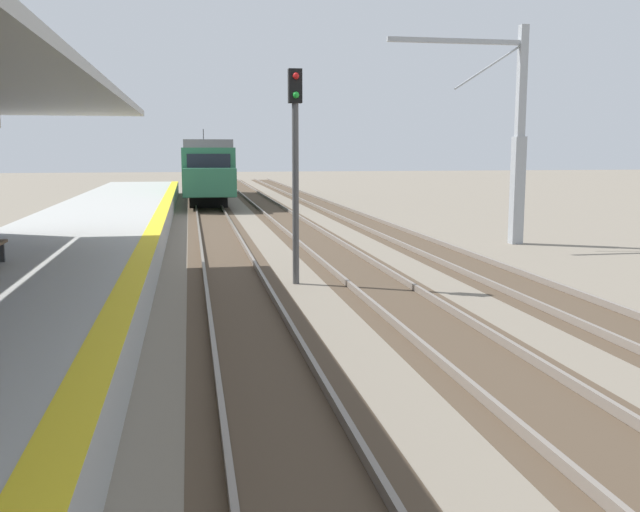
{
  "coord_description": "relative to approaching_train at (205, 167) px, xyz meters",
  "views": [
    {
      "loc": [
        0.86,
        0.06,
        3.29
      ],
      "look_at": [
        2.29,
        7.9,
        2.1
      ],
      "focal_mm": 40.02,
      "sensor_mm": 36.0,
      "label": 1
    }
  ],
  "objects": [
    {
      "name": "track_pair_far_side",
      "position": [
        6.8,
        -27.84,
        -2.13
      ],
      "size": [
        2.34,
        120.0,
        0.16
      ],
      "color": "#4C3D2D",
      "rests_on": "ground"
    },
    {
      "name": "track_pair_middle",
      "position": [
        3.4,
        -27.84,
        -2.13
      ],
      "size": [
        2.34,
        120.0,
        0.16
      ],
      "color": "#4C3D2D",
      "rests_on": "ground"
    },
    {
      "name": "track_pair_nearest_platform",
      "position": [
        -0.0,
        -27.84,
        -2.13
      ],
      "size": [
        2.34,
        120.0,
        0.16
      ],
      "color": "#4C3D2D",
      "rests_on": "ground"
    },
    {
      "name": "rail_signal_post",
      "position": [
        1.49,
        -30.56,
        1.02
      ],
      "size": [
        0.32,
        0.34,
        5.2
      ],
      "color": "#4C4C4C",
      "rests_on": "ground"
    },
    {
      "name": "station_platform",
      "position": [
        -4.4,
        -31.84,
        -1.73
      ],
      "size": [
        5.0,
        80.0,
        0.91
      ],
      "color": "#A8A8A3",
      "rests_on": "ground"
    },
    {
      "name": "catenary_pylon_far_side",
      "position": [
        9.97,
        -24.37,
        1.43
      ],
      "size": [
        5.0,
        0.4,
        7.5
      ],
      "color": "#9EA3A8",
      "rests_on": "ground"
    },
    {
      "name": "approaching_train",
      "position": [
        0.0,
        0.0,
        0.0
      ],
      "size": [
        2.93,
        19.6,
        4.76
      ],
      "color": "#286647",
      "rests_on": "ground"
    }
  ]
}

